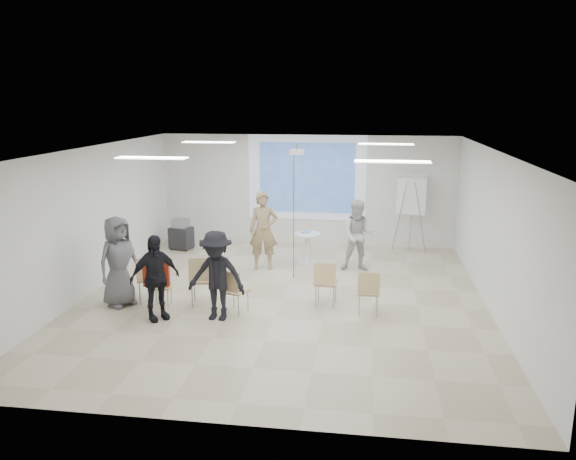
# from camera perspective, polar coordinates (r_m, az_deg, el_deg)

# --- Properties ---
(floor) EXTENTS (8.00, 9.00, 0.10)m
(floor) POSITION_cam_1_polar(r_m,az_deg,el_deg) (11.41, -0.56, -7.29)
(floor) COLOR beige
(floor) RESTS_ON ground
(ceiling) EXTENTS (8.00, 9.00, 0.10)m
(ceiling) POSITION_cam_1_polar(r_m,az_deg,el_deg) (10.72, -0.60, 8.43)
(ceiling) COLOR white
(ceiling) RESTS_ON wall_back
(wall_back) EXTENTS (8.00, 0.10, 3.00)m
(wall_back) POSITION_cam_1_polar(r_m,az_deg,el_deg) (15.39, 1.95, 4.07)
(wall_back) COLOR silver
(wall_back) RESTS_ON floor
(wall_left) EXTENTS (0.10, 9.00, 3.00)m
(wall_left) POSITION_cam_1_polar(r_m,az_deg,el_deg) (12.23, -19.71, 0.89)
(wall_left) COLOR silver
(wall_left) RESTS_ON floor
(wall_right) EXTENTS (0.10, 9.00, 3.00)m
(wall_right) POSITION_cam_1_polar(r_m,az_deg,el_deg) (11.12, 20.53, -0.34)
(wall_right) COLOR silver
(wall_right) RESTS_ON floor
(projection_halo) EXTENTS (3.20, 0.01, 2.30)m
(projection_halo) POSITION_cam_1_polar(r_m,az_deg,el_deg) (15.28, 1.93, 5.33)
(projection_halo) COLOR silver
(projection_halo) RESTS_ON wall_back
(projection_image) EXTENTS (2.60, 0.01, 1.90)m
(projection_image) POSITION_cam_1_polar(r_m,az_deg,el_deg) (15.26, 1.92, 5.32)
(projection_image) COLOR #3057A3
(projection_image) RESTS_ON wall_back
(pedestal_table) EXTENTS (0.85, 0.85, 0.80)m
(pedestal_table) POSITION_cam_1_polar(r_m,az_deg,el_deg) (13.59, 1.98, -1.72)
(pedestal_table) COLOR silver
(pedestal_table) RESTS_ON floor
(player_left) EXTENTS (0.83, 0.62, 2.09)m
(player_left) POSITION_cam_1_polar(r_m,az_deg,el_deg) (13.14, -2.52, 0.47)
(player_left) COLOR #9F8561
(player_left) RESTS_ON floor
(player_right) EXTENTS (0.92, 0.75, 1.86)m
(player_right) POSITION_cam_1_polar(r_m,az_deg,el_deg) (13.13, 7.20, -0.16)
(player_right) COLOR silver
(player_right) RESTS_ON floor
(controller_left) EXTENTS (0.05, 0.12, 0.04)m
(controller_left) POSITION_cam_1_polar(r_m,az_deg,el_deg) (13.29, -1.57, 2.08)
(controller_left) COLOR silver
(controller_left) RESTS_ON player_left
(controller_right) EXTENTS (0.05, 0.13, 0.04)m
(controller_right) POSITION_cam_1_polar(r_m,az_deg,el_deg) (13.31, 6.48, 1.47)
(controller_right) COLOR white
(controller_right) RESTS_ON player_right
(chair_far_left) EXTENTS (0.58, 0.60, 0.93)m
(chair_far_left) POSITION_cam_1_polar(r_m,az_deg,el_deg) (11.40, -14.03, -4.50)
(chair_far_left) COLOR tan
(chair_far_left) RESTS_ON floor
(chair_left_mid) EXTENTS (0.42, 0.44, 0.79)m
(chair_left_mid) POSITION_cam_1_polar(r_m,az_deg,el_deg) (11.09, -12.85, -5.39)
(chair_left_mid) COLOR tan
(chair_left_mid) RESTS_ON floor
(chair_left_inner) EXTENTS (0.55, 0.58, 1.00)m
(chair_left_inner) POSITION_cam_1_polar(r_m,az_deg,el_deg) (10.99, -8.74, -4.72)
(chair_left_inner) COLOR tan
(chair_left_inner) RESTS_ON floor
(chair_center) EXTENTS (0.52, 0.54, 0.85)m
(chair_center) POSITION_cam_1_polar(r_m,az_deg,el_deg) (10.56, -5.54, -5.90)
(chair_center) COLOR tan
(chair_center) RESTS_ON floor
(chair_right_inner) EXTENTS (0.45, 0.48, 0.91)m
(chair_right_inner) POSITION_cam_1_polar(r_m,az_deg,el_deg) (10.87, 3.84, -5.09)
(chair_right_inner) COLOR tan
(chair_right_inner) RESTS_ON floor
(chair_right_far) EXTENTS (0.40, 0.44, 0.86)m
(chair_right_far) POSITION_cam_1_polar(r_m,az_deg,el_deg) (10.52, 8.18, -5.99)
(chair_right_far) COLOR tan
(chair_right_far) RESTS_ON floor
(red_jacket) EXTENTS (0.50, 0.17, 0.47)m
(red_jacket) POSITION_cam_1_polar(r_m,az_deg,el_deg) (10.88, -13.24, -4.39)
(red_jacket) COLOR #A52B14
(red_jacket) RESTS_ON chair_left_mid
(laptop) EXTENTS (0.41, 0.33, 0.03)m
(laptop) POSITION_cam_1_polar(r_m,az_deg,el_deg) (11.10, -8.66, -4.82)
(laptop) COLOR black
(laptop) RESTS_ON chair_left_inner
(audience_left) EXTENTS (1.20, 1.19, 1.82)m
(audience_left) POSITION_cam_1_polar(r_m,az_deg,el_deg) (10.40, -13.40, -4.13)
(audience_left) COLOR black
(audience_left) RESTS_ON floor
(audience_mid) EXTENTS (1.28, 0.78, 1.88)m
(audience_mid) POSITION_cam_1_polar(r_m,az_deg,el_deg) (10.20, -7.29, -4.04)
(audience_mid) COLOR black
(audience_mid) RESTS_ON floor
(audience_outer) EXTENTS (1.05, 1.16, 1.98)m
(audience_outer) POSITION_cam_1_polar(r_m,az_deg,el_deg) (11.28, -16.86, -2.55)
(audience_outer) COLOR #5C5C61
(audience_outer) RESTS_ON floor
(flipchart_easel) EXTENTS (0.87, 0.67, 2.04)m
(flipchart_easel) POSITION_cam_1_polar(r_m,az_deg,el_deg) (14.84, 12.44, 3.45)
(flipchart_easel) COLOR gray
(flipchart_easel) RESTS_ON floor
(av_cart) EXTENTS (0.64, 0.55, 0.83)m
(av_cart) POSITION_cam_1_polar(r_m,az_deg,el_deg) (15.28, -10.80, -0.51)
(av_cart) COLOR black
(av_cart) RESTS_ON floor
(ceiling_projector) EXTENTS (0.30, 0.25, 3.00)m
(ceiling_projector) POSITION_cam_1_polar(r_m,az_deg,el_deg) (12.21, 0.92, 7.31)
(ceiling_projector) COLOR white
(ceiling_projector) RESTS_ON ceiling
(fluor_panel_nw) EXTENTS (1.20, 0.30, 0.02)m
(fluor_panel_nw) POSITION_cam_1_polar(r_m,az_deg,el_deg) (13.11, -8.05, 8.82)
(fluor_panel_nw) COLOR white
(fluor_panel_nw) RESTS_ON ceiling
(fluor_panel_ne) EXTENTS (1.20, 0.30, 0.02)m
(fluor_panel_ne) POSITION_cam_1_polar(r_m,az_deg,el_deg) (12.61, 9.92, 8.59)
(fluor_panel_ne) COLOR white
(fluor_panel_ne) RESTS_ON ceiling
(fluor_panel_sw) EXTENTS (1.20, 0.30, 0.02)m
(fluor_panel_sw) POSITION_cam_1_polar(r_m,az_deg,el_deg) (9.80, -13.68, 7.13)
(fluor_panel_sw) COLOR white
(fluor_panel_sw) RESTS_ON ceiling
(fluor_panel_se) EXTENTS (1.20, 0.30, 0.02)m
(fluor_panel_se) POSITION_cam_1_polar(r_m,az_deg,el_deg) (9.13, 10.56, 6.86)
(fluor_panel_se) COLOR white
(fluor_panel_se) RESTS_ON ceiling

